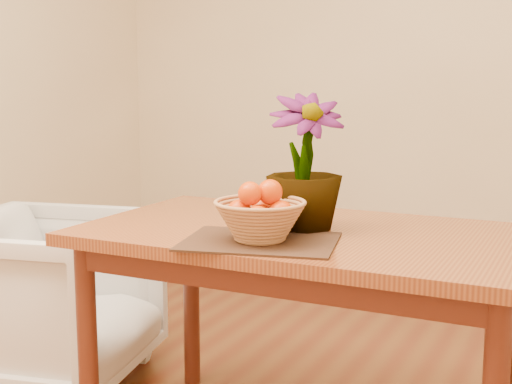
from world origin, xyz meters
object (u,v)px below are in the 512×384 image
at_px(armchair, 48,291).
at_px(table, 307,257).
at_px(potted_plant, 304,162).
at_px(wicker_basket, 260,222).

bearing_deg(armchair, table, -105.27).
bearing_deg(armchair, potted_plant, -105.70).
bearing_deg(wicker_basket, armchair, 164.70).
xyz_separation_m(wicker_basket, potted_plant, (0.05, 0.22, 0.15)).
xyz_separation_m(table, wicker_basket, (-0.06, -0.23, 0.15)).
distance_m(wicker_basket, armchair, 1.20).
xyz_separation_m(wicker_basket, armchair, (-1.08, 0.29, -0.43)).
distance_m(table, potted_plant, 0.30).
xyz_separation_m(potted_plant, armchair, (-1.12, 0.08, -0.58)).
distance_m(table, armchair, 1.17).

